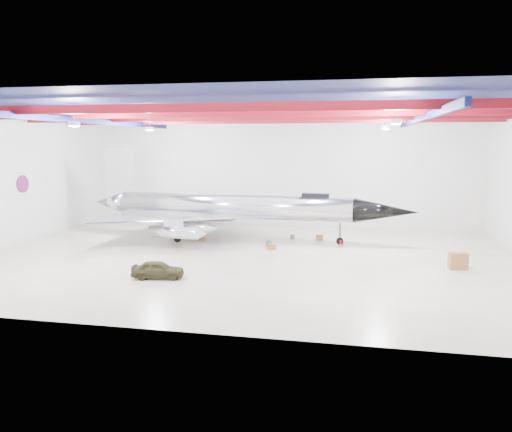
# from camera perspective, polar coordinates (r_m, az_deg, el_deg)

# --- Properties ---
(floor) EXTENTS (40.00, 40.00, 0.00)m
(floor) POSITION_cam_1_polar(r_m,az_deg,el_deg) (37.41, -1.08, -4.73)
(floor) COLOR #BDB196
(floor) RESTS_ON ground
(wall_back) EXTENTS (40.00, 0.00, 40.00)m
(wall_back) POSITION_cam_1_polar(r_m,az_deg,el_deg) (51.26, 2.54, 5.07)
(wall_back) COLOR silver
(wall_back) RESTS_ON floor
(wall_left) EXTENTS (0.00, 30.00, 30.00)m
(wall_left) POSITION_cam_1_polar(r_m,az_deg,el_deg) (45.28, -26.70, 3.72)
(wall_left) COLOR silver
(wall_left) RESTS_ON floor
(ceiling) EXTENTS (40.00, 40.00, 0.00)m
(ceiling) POSITION_cam_1_polar(r_m,az_deg,el_deg) (36.50, -1.13, 12.32)
(ceiling) COLOR #0A0F38
(ceiling) RESTS_ON wall_back
(ceiling_structure) EXTENTS (39.50, 29.50, 1.08)m
(ceiling_structure) POSITION_cam_1_polar(r_m,az_deg,el_deg) (36.46, -1.12, 11.26)
(ceiling_structure) COLOR maroon
(ceiling_structure) RESTS_ON ceiling
(wall_roundel) EXTENTS (0.10, 1.50, 1.50)m
(wall_roundel) POSITION_cam_1_polar(r_m,az_deg,el_deg) (46.87, -25.11, 3.34)
(wall_roundel) COLOR #B21414
(wall_roundel) RESTS_ON wall_left
(jet_aircraft) EXTENTS (29.30, 17.58, 7.99)m
(jet_aircraft) POSITION_cam_1_polar(r_m,az_deg,el_deg) (43.96, -2.74, 0.72)
(jet_aircraft) COLOR silver
(jet_aircraft) RESTS_ON floor
(jeep) EXTENTS (3.48, 1.89, 1.12)m
(jeep) POSITION_cam_1_polar(r_m,az_deg,el_deg) (32.30, -11.16, -6.01)
(jeep) COLOR #35331A
(jeep) RESTS_ON floor
(desk) EXTENTS (1.31, 0.83, 1.11)m
(desk) POSITION_cam_1_polar(r_m,az_deg,el_deg) (36.51, 22.09, -4.81)
(desk) COLOR brown
(desk) RESTS_ON floor
(crate_ply) EXTENTS (0.55, 0.45, 0.37)m
(crate_ply) POSITION_cam_1_polar(r_m,az_deg,el_deg) (43.56, -6.22, -2.64)
(crate_ply) COLOR olive
(crate_ply) RESTS_ON floor
(engine_drum) EXTENTS (0.60, 0.60, 0.45)m
(engine_drum) POSITION_cam_1_polar(r_m,az_deg,el_deg) (41.44, 1.44, -3.11)
(engine_drum) COLOR #59595B
(engine_drum) RESTS_ON floor
(parts_bin) EXTENTS (0.69, 0.57, 0.45)m
(parts_bin) POSITION_cam_1_polar(r_m,az_deg,el_deg) (44.13, 7.26, -2.45)
(parts_bin) COLOR olive
(parts_bin) RESTS_ON floor
(crate_small) EXTENTS (0.38, 0.33, 0.23)m
(crate_small) POSITION_cam_1_polar(r_m,az_deg,el_deg) (44.82, -7.90, -2.44)
(crate_small) COLOR #59595B
(crate_small) RESTS_ON floor
(tool_chest) EXTENTS (0.49, 0.49, 0.39)m
(tool_chest) POSITION_cam_1_polar(r_m,az_deg,el_deg) (42.65, 9.66, -2.94)
(tool_chest) COLOR #9E0F15
(tool_chest) RESTS_ON floor
(oil_barrel) EXTENTS (0.68, 0.58, 0.42)m
(oil_barrel) POSITION_cam_1_polar(r_m,az_deg,el_deg) (40.09, 1.82, -3.53)
(oil_barrel) COLOR olive
(oil_barrel) RESTS_ON floor
(spares_box) EXTENTS (0.54, 0.54, 0.37)m
(spares_box) POSITION_cam_1_polar(r_m,az_deg,el_deg) (44.42, 4.18, -2.39)
(spares_box) COLOR #59595B
(spares_box) RESTS_ON floor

